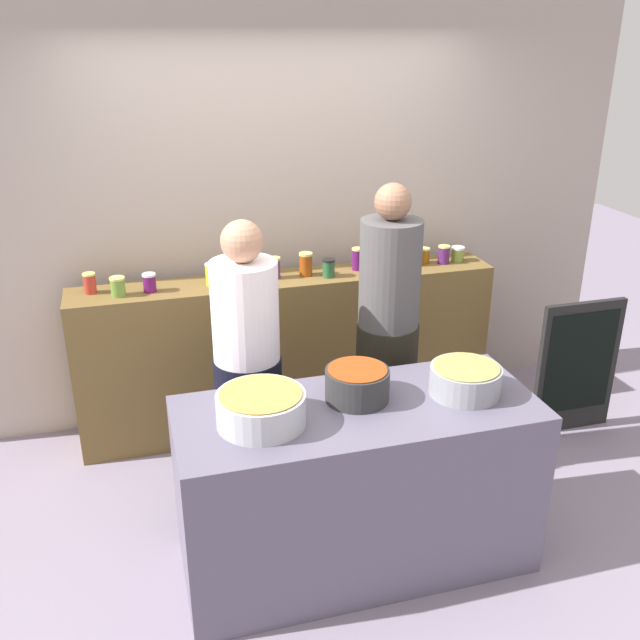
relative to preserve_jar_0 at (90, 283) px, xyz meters
The scene contains 25 objects.
ground 1.98m from the preserve_jar_0, 44.04° to the right, with size 12.00×12.00×0.00m, color gray.
storefront_wall 1.29m from the preserve_jar_0, 14.29° to the left, with size 4.80×0.12×3.00m, color #AFA194.
display_shelf 1.32m from the preserve_jar_0, ahead, with size 2.70×0.36×1.04m, color brown.
prep_table 1.99m from the preserve_jar_0, 50.66° to the right, with size 1.70×0.70×0.88m, color #5C576A.
preserve_jar_0 is the anchor object (origin of this frame).
preserve_jar_1 0.18m from the preserve_jar_0, 30.82° to the right, with size 0.09×0.09×0.11m.
preserve_jar_2 0.35m from the preserve_jar_0, 12.12° to the right, with size 0.08×0.08×0.11m.
preserve_jar_3 0.71m from the preserve_jar_0, ahead, with size 0.07×0.07×0.14m.
preserve_jar_4 0.83m from the preserve_jar_0, ahead, with size 0.07×0.07×0.12m.
preserve_jar_5 0.93m from the preserve_jar_0, ahead, with size 0.09×0.09×0.10m.
preserve_jar_6 1.11m from the preserve_jar_0, ahead, with size 0.07×0.07×0.14m.
preserve_jar_7 1.31m from the preserve_jar_0, ahead, with size 0.08×0.08×0.15m.
preserve_jar_8 1.44m from the preserve_jar_0, ahead, with size 0.08×0.08×0.12m.
preserve_jar_9 1.66m from the preserve_jar_0, ahead, with size 0.08×0.08×0.14m.
preserve_jar_10 1.87m from the preserve_jar_0, ahead, with size 0.08×0.08×0.14m.
preserve_jar_11 2.03m from the preserve_jar_0, ahead, with size 0.08×0.08×0.14m.
preserve_jar_12 2.13m from the preserve_jar_0, ahead, with size 0.07×0.07×0.11m.
preserve_jar_13 2.25m from the preserve_jar_0, ahead, with size 0.08×0.08×0.12m.
preserve_jar_14 2.36m from the preserve_jar_0, ahead, with size 0.09×0.09×0.10m.
cooking_pot_left 1.65m from the preserve_jar_0, 63.68° to the right, with size 0.40×0.40×0.15m.
cooking_pot_center 1.83m from the preserve_jar_0, 48.75° to the right, with size 0.30×0.30×0.16m.
cooking_pot_right 2.26m from the preserve_jar_0, 40.36° to the right, with size 0.34×0.34×0.14m.
cook_with_tongs 1.17m from the preserve_jar_0, 45.32° to the right, with size 0.37×0.37×1.63m.
cook_in_cap 1.79m from the preserve_jar_0, 25.90° to the right, with size 0.35×0.35×1.76m.
chalkboard_sign 3.10m from the preserve_jar_0, 12.34° to the right, with size 0.57×0.05×0.91m.
Camera 1 is at (-0.95, -3.00, 2.51)m, focal length 39.65 mm.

